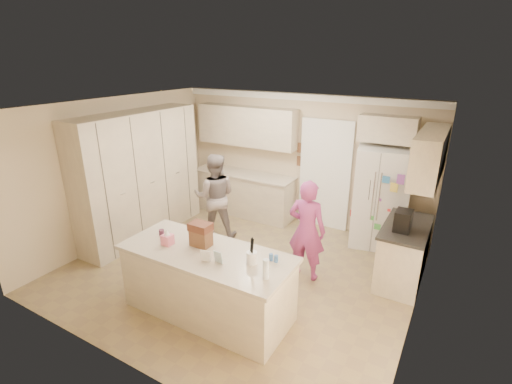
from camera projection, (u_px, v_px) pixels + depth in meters
The scene contains 41 objects.
floor at pixel (240, 270), 6.03m from camera, with size 5.20×4.60×0.02m, color olive.
ceiling at pixel (237, 106), 5.12m from camera, with size 5.20×4.60×0.02m, color white.
wall_back at pixel (300, 160), 7.45m from camera, with size 5.20×0.02×2.60m, color beige.
wall_front at pixel (114, 266), 3.69m from camera, with size 5.20×0.02×2.60m, color beige.
wall_left at pixel (119, 170), 6.79m from camera, with size 0.02×4.60×2.60m, color beige.
wall_right at pixel (426, 234), 4.35m from camera, with size 0.02×4.60×2.60m, color beige.
crown_back at pixel (302, 97), 6.98m from camera, with size 5.20×0.08×0.12m, color white.
pantry_bank at pixel (140, 176), 6.86m from camera, with size 0.60×2.60×2.35m, color beige.
back_base_cab at pixel (244, 194), 8.03m from camera, with size 2.20×0.60×0.88m, color beige.
back_countertop at pixel (244, 174), 7.87m from camera, with size 2.24×0.63×0.04m, color #C0B59D.
back_upper_cab at pixel (247, 126), 7.63m from camera, with size 2.20×0.35×0.80m, color beige.
doorway_opening at pixel (325, 176), 7.25m from camera, with size 0.90×0.06×2.10m, color black.
doorway_casing at pixel (324, 176), 7.22m from camera, with size 1.02×0.03×2.22m, color white.
wall_frame_upper at pixel (301, 148), 7.32m from camera, with size 0.15×0.02×0.20m, color brown.
wall_frame_lower at pixel (300, 161), 7.41m from camera, with size 0.15×0.02×0.20m, color brown.
refrigerator at pixel (380, 198), 6.55m from camera, with size 0.90×0.70×1.80m, color white.
fridge_seam at pixel (375, 205), 6.26m from camera, with size 0.01×0.02×1.78m, color gray.
fridge_dispenser at pixel (364, 189), 6.27m from camera, with size 0.22×0.03×0.35m, color black.
fridge_handle_l at pixel (373, 196), 6.22m from camera, with size 0.02×0.02×0.85m, color silver.
fridge_handle_r at pixel (379, 197), 6.17m from camera, with size 0.02×0.02×0.85m, color silver.
over_fridge_cab at pixel (388, 129), 6.25m from camera, with size 0.95×0.35×0.45m, color beige.
right_base_cab at pixel (403, 254), 5.60m from camera, with size 0.60×1.20×0.88m, color beige.
right_countertop at pixel (407, 227), 5.45m from camera, with size 0.63×1.24×0.04m, color #2D2B28.
right_upper_cab at pixel (430, 156), 5.18m from camera, with size 0.35×1.50×0.70m, color beige.
coffee_maker at pixel (403, 221), 5.25m from camera, with size 0.22×0.28×0.30m, color black.
island_base at pixel (208, 284), 4.88m from camera, with size 2.20×0.90×0.88m, color beige.
island_top at pixel (206, 253), 4.72m from camera, with size 2.28×0.96×0.05m, color #C0B59D.
utensil_crock at pixel (252, 258), 4.42m from camera, with size 0.13×0.13×0.15m, color white.
tissue_box at pixel (168, 240), 4.87m from camera, with size 0.13×0.13×0.14m, color pink.
tissue_plume at pixel (167, 232), 4.83m from camera, with size 0.08×0.08×0.08m, color white.
dollhouse_body at pixel (201, 238), 4.83m from camera, with size 0.26×0.18×0.22m, color brown.
dollhouse_roof at pixel (200, 227), 4.77m from camera, with size 0.28×0.20×0.10m, color #592D1E.
jam_jar at pixel (162, 233), 5.11m from camera, with size 0.07×0.07×0.09m, color #59263F.
greeting_card_a at pixel (206, 256), 4.45m from camera, with size 0.12×0.01×0.16m, color white.
greeting_card_b at pixel (218, 257), 4.42m from camera, with size 0.12×0.01×0.16m, color silver.
water_bottle at pixel (266, 269), 4.11m from camera, with size 0.07×0.07×0.24m, color silver.
shaker_salt at pixel (271, 257), 4.49m from camera, with size 0.05×0.05×0.09m, color #3662A7.
shaker_pepper at pixel (276, 259), 4.46m from camera, with size 0.05×0.05×0.09m, color #3662A7.
teen_boy at pixel (215, 196), 6.87m from camera, with size 0.79×0.61×1.62m, color gray.
teen_girl at pixel (307, 230), 5.58m from camera, with size 0.58×0.38×1.59m, color #A44180.
fridge_magnets at pixel (375, 205), 6.25m from camera, with size 0.76×0.02×1.44m, color tan, non-canonical shape.
Camera 1 is at (2.83, -4.38, 3.27)m, focal length 26.00 mm.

